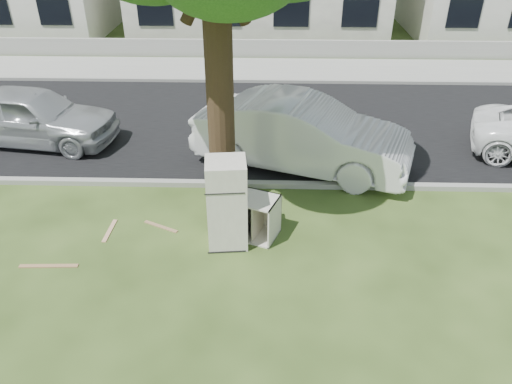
{
  "coord_description": "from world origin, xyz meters",
  "views": [
    {
      "loc": [
        0.56,
        -7.35,
        5.88
      ],
      "look_at": [
        0.33,
        0.6,
        0.99
      ],
      "focal_mm": 35.0,
      "sensor_mm": 36.0,
      "label": 1
    }
  ],
  "objects_px": {
    "cabinet": "(249,216)",
    "car_center": "(302,134)",
    "car_left": "(32,116)",
    "fridge": "(227,203)"
  },
  "relations": [
    {
      "from": "fridge",
      "to": "car_center",
      "type": "distance_m",
      "value": 3.49
    },
    {
      "from": "fridge",
      "to": "cabinet",
      "type": "height_order",
      "value": "fridge"
    },
    {
      "from": "cabinet",
      "to": "fridge",
      "type": "bearing_deg",
      "value": -122.88
    },
    {
      "from": "cabinet",
      "to": "car_center",
      "type": "bearing_deg",
      "value": 89.23
    },
    {
      "from": "cabinet",
      "to": "car_left",
      "type": "height_order",
      "value": "car_left"
    },
    {
      "from": "fridge",
      "to": "car_left",
      "type": "distance_m",
      "value": 6.94
    },
    {
      "from": "cabinet",
      "to": "car_center",
      "type": "height_order",
      "value": "car_center"
    },
    {
      "from": "car_center",
      "to": "cabinet",
      "type": "bearing_deg",
      "value": 177.28
    },
    {
      "from": "fridge",
      "to": "cabinet",
      "type": "distance_m",
      "value": 0.67
    },
    {
      "from": "fridge",
      "to": "cabinet",
      "type": "bearing_deg",
      "value": 30.07
    }
  ]
}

